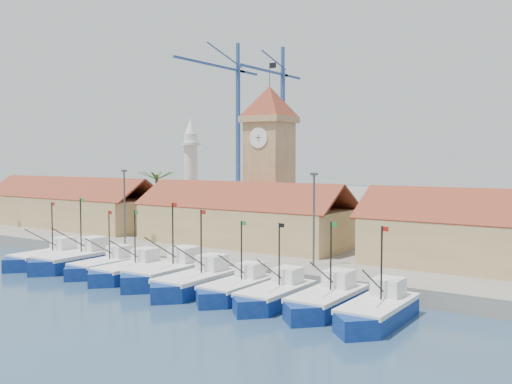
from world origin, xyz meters
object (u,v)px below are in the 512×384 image
Objects in this scene: clock_tower at (269,158)px; boat_0 at (46,259)px; minaret at (191,173)px; boat_5 at (195,284)px.

boat_0 is at bearing -121.47° from clock_tower.
clock_tower is 15.30m from minaret.
boat_5 is 0.63× the size of minaret.
clock_tower reaches higher than minaret.
boat_5 reaches higher than boat_0.
boat_5 is at bearing -49.23° from minaret.
boat_0 is 29.74m from clock_tower.
minaret is (-15.00, 2.00, -2.23)m from clock_tower.
minaret is at bearing 172.39° from clock_tower.
boat_0 is 21.83m from boat_5.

